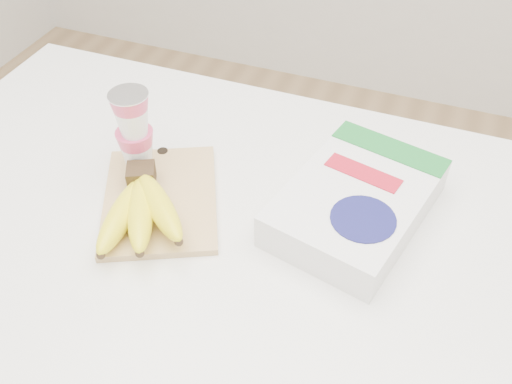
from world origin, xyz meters
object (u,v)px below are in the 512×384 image
table (225,373)px  cutting_board (160,199)px  cereal_box (356,202)px  bananas (141,208)px  yogurt_stack (134,129)px

table → cutting_board: 0.50m
table → cutting_board: cutting_board is taller
table → cereal_box: (0.21, 0.11, 0.51)m
table → bananas: size_ratio=5.76×
cutting_board → bananas: bananas is taller
cutting_board → yogurt_stack: yogurt_stack is taller
table → yogurt_stack: (-0.18, 0.08, 0.58)m
yogurt_stack → cereal_box: yogurt_stack is taller
cutting_board → yogurt_stack: size_ratio=1.65×
cutting_board → yogurt_stack: (-0.07, 0.06, 0.09)m
yogurt_stack → cereal_box: 0.40m
cutting_board → cereal_box: (0.33, 0.09, 0.03)m
cutting_board → bananas: bearing=-116.1°
bananas → cereal_box: size_ratio=0.65×
table → yogurt_stack: 0.61m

